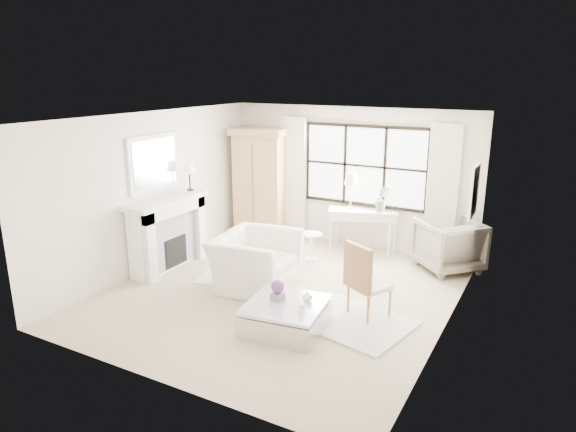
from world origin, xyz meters
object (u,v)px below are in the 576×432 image
object	(u,v)px
coffee_table	(286,317)
armoire	(261,182)
console_table	(362,230)
club_armchair	(256,261)

from	to	relation	value
coffee_table	armoire	bearing A→B (deg)	118.44
console_table	coffee_table	bearing A→B (deg)	-105.58
console_table	club_armchair	bearing A→B (deg)	-128.97
club_armchair	coffee_table	bearing A→B (deg)	-138.29
club_armchair	coffee_table	xyz separation A→B (m)	(1.12, -1.04, -0.24)
console_table	club_armchair	world-z (taller)	club_armchair
console_table	coffee_table	size ratio (longest dim) A/B	1.23
armoire	console_table	bearing A→B (deg)	-4.57
armoire	club_armchair	xyz separation A→B (m)	(1.36, -2.38, -0.71)
armoire	coffee_table	size ratio (longest dim) A/B	2.00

